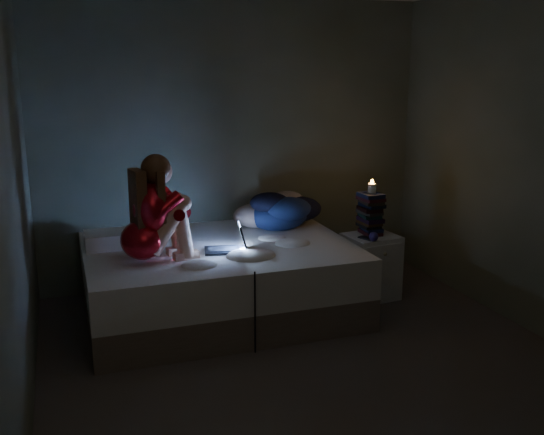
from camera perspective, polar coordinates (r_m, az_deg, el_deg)
name	(u,v)px	position (r m, az deg, el deg)	size (l,w,h in m)	color
floor	(312,364)	(4.40, 3.74, -13.34)	(3.60, 3.80, 0.02)	#423C39
wall_back	(235,143)	(5.76, -3.45, 6.82)	(3.60, 0.02, 2.60)	#424C3A
wall_front	(525,264)	(2.39, 22.28, -4.01)	(3.60, 0.02, 2.60)	#424C3A
wall_left	(10,196)	(3.68, -22.93, 1.86)	(0.02, 3.80, 2.60)	#424C3A
wall_right	(543,163)	(4.97, 23.70, 4.60)	(0.02, 3.80, 2.60)	#424C3A
bed	(219,279)	(5.13, -4.87, -5.65)	(2.12, 1.59, 0.58)	silver
pillow	(112,239)	(5.12, -14.49, -1.94)	(0.43, 0.30, 0.12)	silver
woman	(141,209)	(4.58, -11.95, 0.73)	(0.50, 0.32, 0.80)	#780500
laptop	(225,237)	(4.83, -4.36, -1.82)	(0.33, 0.23, 0.23)	black
clothes_pile	(278,209)	(5.53, 0.52, 0.82)	(0.58, 0.46, 0.35)	navy
nightstand	(370,266)	(5.52, 9.04, -4.46)	(0.42, 0.38, 0.57)	silver
book_stack	(371,214)	(5.42, 9.08, 0.28)	(0.19, 0.25, 0.36)	black
candle	(372,190)	(5.38, 9.17, 2.54)	(0.07, 0.07, 0.08)	beige
phone	(365,238)	(5.32, 8.55, -1.87)	(0.07, 0.14, 0.01)	black
blue_orb	(371,237)	(5.24, 9.10, -1.74)	(0.08, 0.08, 0.08)	navy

